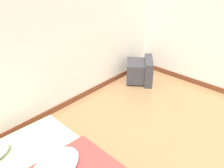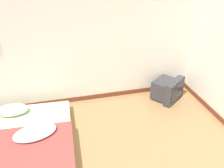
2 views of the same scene
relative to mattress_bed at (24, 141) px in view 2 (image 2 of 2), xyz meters
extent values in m
cube|color=silver|center=(0.68, 1.13, 1.18)|extent=(7.55, 0.06, 2.60)
cube|color=brown|center=(0.68, 1.09, -0.08)|extent=(7.55, 0.02, 0.09)
cube|color=beige|center=(0.00, 0.01, -0.03)|extent=(1.49, 1.82, 0.18)
ellipsoid|color=silver|center=(-0.20, 0.68, 0.13)|extent=(0.54, 0.37, 0.14)
cube|color=#993D38|center=(-0.01, -0.31, 0.09)|extent=(1.48, 1.09, 0.05)
ellipsoid|color=silver|center=(0.18, -0.04, 0.15)|extent=(0.70, 0.53, 0.11)
cube|color=#333338|center=(2.61, 0.80, 0.08)|extent=(0.57, 0.54, 0.36)
cube|color=#333338|center=(2.75, 0.62, 0.10)|extent=(0.54, 0.46, 0.44)
cube|color=#283342|center=(2.79, 0.56, 0.11)|extent=(0.38, 0.29, 0.32)
camera|label=1|loc=(-0.76, -1.65, 2.06)|focal=40.00mm
camera|label=2|loc=(0.56, -3.09, 2.53)|focal=40.00mm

